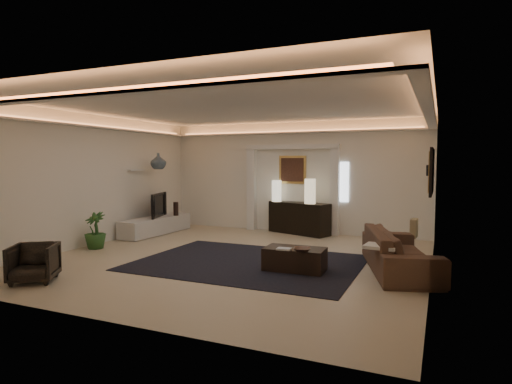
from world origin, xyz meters
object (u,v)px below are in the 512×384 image
at_px(armchair, 34,263).
at_px(coffee_table, 295,259).
at_px(console, 299,218).
at_px(sofa, 399,251).

bearing_deg(armchair, coffee_table, 0.20).
xyz_separation_m(console, sofa, (2.74, -2.99, -0.05)).
xyz_separation_m(coffee_table, armchair, (-3.48, -2.26, 0.09)).
bearing_deg(sofa, coffee_table, 95.66).
bearing_deg(console, armchair, -92.32).
height_order(console, sofa, console).
height_order(console, coffee_table, console).
distance_m(console, sofa, 4.05).
bearing_deg(coffee_table, console, 104.75).
distance_m(console, coffee_table, 3.83).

